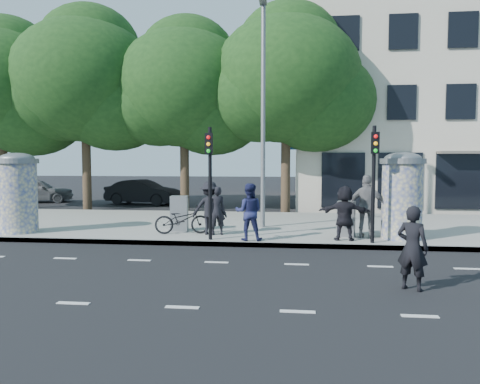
# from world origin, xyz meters

# --- Properties ---
(ground) EXTENTS (120.00, 120.00, 0.00)m
(ground) POSITION_xyz_m (0.00, 0.00, 0.00)
(ground) COLOR black
(ground) RESTS_ON ground
(sidewalk) EXTENTS (40.00, 8.00, 0.15)m
(sidewalk) POSITION_xyz_m (0.00, 7.50, 0.07)
(sidewalk) COLOR gray
(sidewalk) RESTS_ON ground
(curb) EXTENTS (40.00, 0.10, 0.16)m
(curb) POSITION_xyz_m (0.00, 3.55, 0.07)
(curb) COLOR slate
(curb) RESTS_ON ground
(lane_dash_near) EXTENTS (32.00, 0.12, 0.01)m
(lane_dash_near) POSITION_xyz_m (0.00, -2.20, 0.00)
(lane_dash_near) COLOR silver
(lane_dash_near) RESTS_ON ground
(lane_dash_far) EXTENTS (32.00, 0.12, 0.01)m
(lane_dash_far) POSITION_xyz_m (0.00, 1.40, 0.00)
(lane_dash_far) COLOR silver
(lane_dash_far) RESTS_ON ground
(ad_column_left) EXTENTS (1.36, 1.36, 2.65)m
(ad_column_left) POSITION_xyz_m (-7.20, 4.50, 1.54)
(ad_column_left) COLOR beige
(ad_column_left) RESTS_ON sidewalk
(ad_column_right) EXTENTS (1.36, 1.36, 2.65)m
(ad_column_right) POSITION_xyz_m (5.20, 4.70, 1.54)
(ad_column_right) COLOR beige
(ad_column_right) RESTS_ON sidewalk
(traffic_pole_near) EXTENTS (0.22, 0.31, 3.40)m
(traffic_pole_near) POSITION_xyz_m (-0.60, 3.79, 2.23)
(traffic_pole_near) COLOR black
(traffic_pole_near) RESTS_ON sidewalk
(traffic_pole_far) EXTENTS (0.22, 0.31, 3.40)m
(traffic_pole_far) POSITION_xyz_m (4.20, 3.79, 2.23)
(traffic_pole_far) COLOR black
(traffic_pole_far) RESTS_ON sidewalk
(street_lamp) EXTENTS (0.25, 0.93, 8.00)m
(street_lamp) POSITION_xyz_m (0.80, 6.63, 4.79)
(street_lamp) COLOR slate
(street_lamp) RESTS_ON sidewalk
(tree_far_left) EXTENTS (7.20, 7.20, 9.26)m
(tree_far_left) POSITION_xyz_m (-13.00, 12.50, 6.19)
(tree_far_left) COLOR #38281C
(tree_far_left) RESTS_ON ground
(tree_mid_left) EXTENTS (7.20, 7.20, 9.57)m
(tree_mid_left) POSITION_xyz_m (-8.50, 12.50, 6.50)
(tree_mid_left) COLOR #38281C
(tree_mid_left) RESTS_ON ground
(tree_near_left) EXTENTS (6.80, 6.80, 8.97)m
(tree_near_left) POSITION_xyz_m (-3.50, 12.70, 6.06)
(tree_near_left) COLOR #38281C
(tree_near_left) RESTS_ON ground
(tree_center) EXTENTS (7.00, 7.00, 9.30)m
(tree_center) POSITION_xyz_m (1.50, 12.30, 6.31)
(tree_center) COLOR #38281C
(tree_center) RESTS_ON ground
(building) EXTENTS (20.30, 15.85, 12.00)m
(building) POSITION_xyz_m (12.00, 19.99, 5.99)
(building) COLOR beige
(building) RESTS_ON ground
(ped_a) EXTENTS (0.87, 0.67, 1.58)m
(ped_a) POSITION_xyz_m (-7.18, 4.78, 0.94)
(ped_a) COLOR black
(ped_a) RESTS_ON sidewalk
(ped_b) EXTENTS (0.67, 0.55, 1.57)m
(ped_b) POSITION_xyz_m (-0.56, 4.75, 0.93)
(ped_b) COLOR black
(ped_b) RESTS_ON sidewalk
(ped_c) EXTENTS (0.85, 0.67, 1.72)m
(ped_c) POSITION_xyz_m (0.57, 3.85, 1.01)
(ped_c) COLOR #202350
(ped_c) RESTS_ON sidewalk
(ped_d) EXTENTS (1.17, 0.76, 1.72)m
(ped_d) POSITION_xyz_m (-0.80, 4.82, 1.01)
(ped_d) COLOR black
(ped_d) RESTS_ON sidewalk
(ped_e) EXTENTS (1.28, 0.93, 1.96)m
(ped_e) POSITION_xyz_m (4.16, 4.69, 1.13)
(ped_e) COLOR slate
(ped_e) RESTS_ON sidewalk
(ped_f) EXTENTS (1.55, 0.62, 1.65)m
(ped_f) POSITION_xyz_m (3.43, 4.19, 0.98)
(ped_f) COLOR black
(ped_f) RESTS_ON sidewalk
(man_road) EXTENTS (0.73, 0.67, 1.68)m
(man_road) POSITION_xyz_m (4.25, -0.58, 0.84)
(man_road) COLOR black
(man_road) RESTS_ON ground
(bicycle) EXTENTS (1.00, 1.87, 0.93)m
(bicycle) POSITION_xyz_m (-1.71, 4.83, 0.62)
(bicycle) COLOR black
(bicycle) RESTS_ON sidewalk
(cabinet_left) EXTENTS (0.61, 0.47, 1.19)m
(cabinet_left) POSITION_xyz_m (-1.96, 5.43, 0.75)
(cabinet_left) COLOR gray
(cabinet_left) RESTS_ON sidewalk
(cabinet_right) EXTENTS (0.61, 0.50, 1.12)m
(cabinet_right) POSITION_xyz_m (3.56, 4.94, 0.71)
(cabinet_right) COLOR slate
(cabinet_right) RESTS_ON sidewalk
(car_left) EXTENTS (2.97, 4.56, 1.44)m
(car_left) POSITION_xyz_m (-13.49, 16.31, 0.72)
(car_left) COLOR slate
(car_left) RESTS_ON ground
(car_mid) EXTENTS (2.25, 4.48, 1.41)m
(car_mid) POSITION_xyz_m (-6.72, 15.89, 0.71)
(car_mid) COLOR black
(car_mid) RESTS_ON ground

